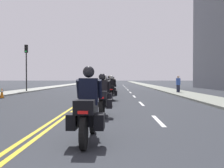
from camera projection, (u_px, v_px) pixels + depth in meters
ground_plane at (106, 86)px, 48.94m from camera, size 264.00×264.00×0.00m
sidewalk_left at (62, 86)px, 49.08m from camera, size 2.47×144.00×0.12m
sidewalk_right at (149, 86)px, 48.81m from camera, size 2.47×144.00×0.12m
centreline_yellow_inner at (105, 86)px, 48.95m from camera, size 0.12×132.00×0.01m
centreline_yellow_outer at (106, 86)px, 48.94m from camera, size 0.12×132.00×0.01m
lane_dashes_white at (129, 91)px, 29.89m from camera, size 0.14×56.40×0.01m
motorcycle_0 at (88, 111)px, 5.89m from camera, size 0.77×2.27×1.68m
motorcycle_1 at (102, 99)px, 9.92m from camera, size 0.76×2.14×1.59m
motorcycle_2 at (105, 93)px, 13.96m from camera, size 0.78×2.18×1.61m
motorcycle_3 at (111, 90)px, 17.36m from camera, size 0.76×2.11×1.63m
motorcycle_4 at (112, 88)px, 22.04m from camera, size 0.78×2.25×1.59m
motorcycle_5 at (109, 86)px, 25.45m from camera, size 0.78×2.22×1.67m
motorcycle_6 at (111, 85)px, 29.66m from camera, size 0.78×2.14×1.61m
motorcycle_7 at (113, 84)px, 34.13m from camera, size 0.76×2.15×1.61m
traffic_cone_0 at (2, 93)px, 19.05m from camera, size 0.35×0.35×0.76m
traffic_light_near at (26, 60)px, 27.21m from camera, size 0.28×0.38×4.81m
pedestrian_0 at (178, 84)px, 24.99m from camera, size 0.36×0.22×1.66m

